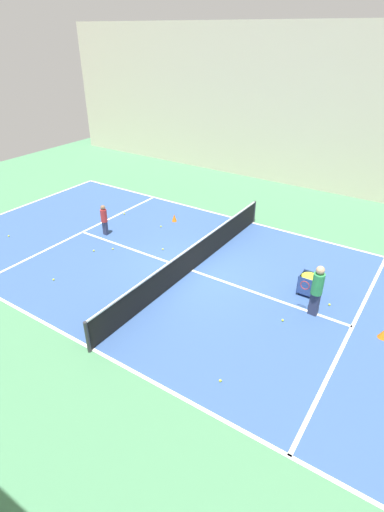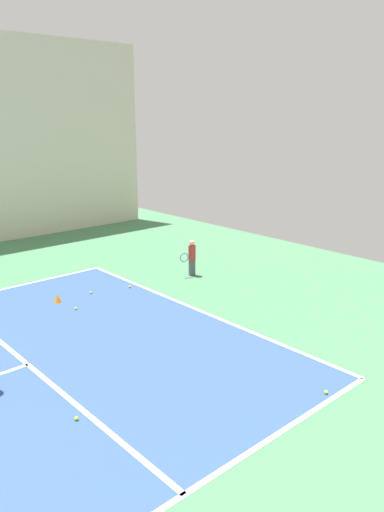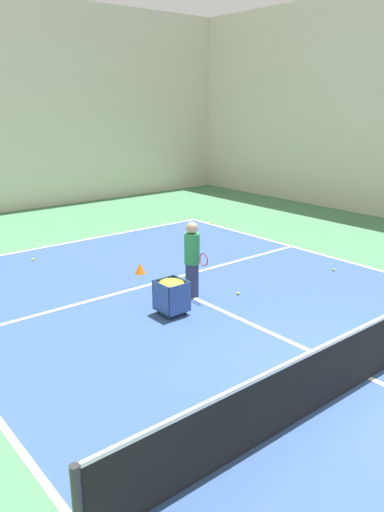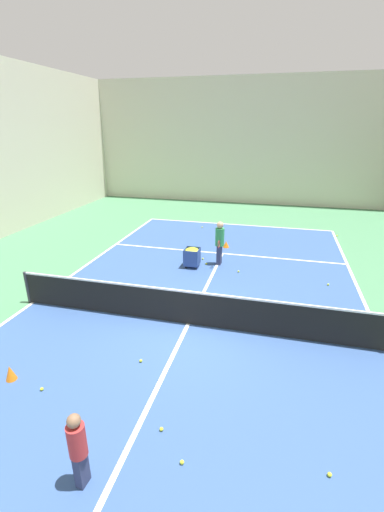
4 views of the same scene
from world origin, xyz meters
name	(u,v)px [view 2 (image 2 of 4)]	position (x,y,z in m)	size (l,w,h in m)	color
line_baseline_near	(195,309)	(0.00, -10.10, 0.01)	(9.63, 0.10, 0.00)	white
line_service_near	(28,365)	(0.00, -5.56, 0.01)	(9.63, 0.10, 0.00)	white
player_near_baseline	(192,255)	(2.14, -11.92, 0.66)	(0.28, 0.58, 1.15)	#4C4C56
training_cone_1	(58,298)	(2.82, -7.67, 0.11)	(0.21, 0.21, 0.22)	orange
tennis_ball_5	(76,418)	(-2.36, -5.33, 0.04)	(0.07, 0.07, 0.07)	yellow
tennis_ball_8	(130,287)	(2.46, -9.78, 0.04)	(0.07, 0.07, 0.07)	yellow
tennis_ball_9	(91,293)	(2.79, -8.67, 0.04)	(0.07, 0.07, 0.07)	yellow
tennis_ball_13	(326,392)	(-4.65, -9.11, 0.04)	(0.07, 0.07, 0.07)	yellow
tennis_ball_15	(76,308)	(2.00, -7.76, 0.04)	(0.07, 0.07, 0.07)	yellow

